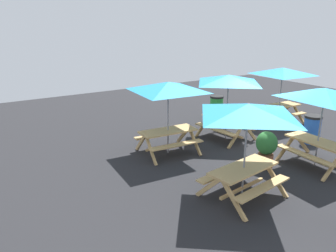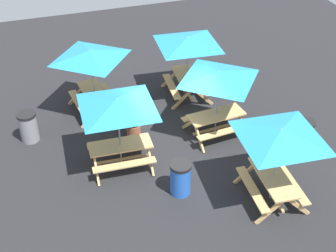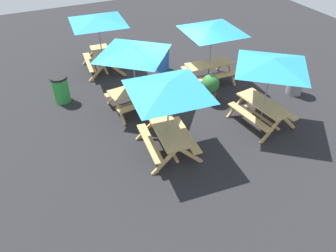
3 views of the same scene
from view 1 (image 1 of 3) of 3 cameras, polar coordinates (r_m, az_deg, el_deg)
name	(u,v)px [view 1 (image 1 of 3)]	position (r m, az deg, el deg)	size (l,w,h in m)	color
ground_plane	(264,149)	(11.36, 16.39, -3.83)	(24.00, 24.00, 0.00)	#232326
picnic_table_0	(324,99)	(10.02, 25.54, 4.25)	(2.82, 2.82, 2.34)	tan
picnic_table_1	(168,92)	(10.01, 0.00, 5.95)	(2.82, 2.82, 2.34)	tan
picnic_table_2	(248,117)	(7.50, 13.71, 1.53)	(2.21, 2.21, 2.34)	tan
picnic_table_3	(228,84)	(11.58, 10.47, 7.24)	(2.18, 2.18, 2.34)	tan
picnic_table_4	(282,75)	(14.08, 19.29, 8.33)	(2.82, 2.82, 2.34)	tan
trash_bin_blue	(312,129)	(12.36, 23.79, -0.49)	(0.59, 0.59, 0.98)	blue
trash_bin_green	(216,107)	(14.51, 8.42, 3.33)	(0.59, 0.59, 0.98)	green
potted_plant_0	(266,147)	(9.76, 16.75, -3.56)	(0.60, 0.60, 1.07)	#935138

